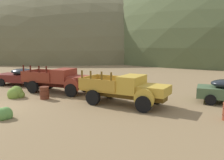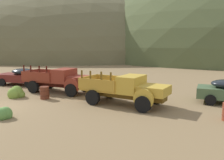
{
  "view_description": "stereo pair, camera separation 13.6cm",
  "coord_description": "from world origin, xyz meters",
  "px_view_note": "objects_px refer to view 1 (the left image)",
  "views": [
    {
      "loc": [
        11.05,
        -11.03,
        3.9
      ],
      "look_at": [
        6.1,
        5.4,
        1.26
      ],
      "focal_mm": 38.84,
      "sensor_mm": 36.0,
      "label": 1
    },
    {
      "loc": [
        11.18,
        -10.99,
        3.9
      ],
      "look_at": [
        6.1,
        5.4,
        1.26
      ],
      "focal_mm": 38.84,
      "sensor_mm": 36.0,
      "label": 2
    }
  ],
  "objects_px": {
    "truck_rust_red": "(63,80)",
    "truck_faded_yellow": "(130,90)",
    "car_oxblood": "(19,76)",
    "oil_drum_spare": "(44,93)"
  },
  "relations": [
    {
      "from": "car_oxblood",
      "to": "truck_faded_yellow",
      "type": "xyz_separation_m",
      "value": [
        11.45,
        -4.26,
        0.18
      ]
    },
    {
      "from": "truck_faded_yellow",
      "to": "oil_drum_spare",
      "type": "xyz_separation_m",
      "value": [
        -6.11,
        -0.04,
        -0.56
      ]
    },
    {
      "from": "truck_rust_red",
      "to": "oil_drum_spare",
      "type": "distance_m",
      "value": 2.41
    },
    {
      "from": "truck_faded_yellow",
      "to": "oil_drum_spare",
      "type": "height_order",
      "value": "truck_faded_yellow"
    },
    {
      "from": "truck_faded_yellow",
      "to": "oil_drum_spare",
      "type": "bearing_deg",
      "value": -166.98
    },
    {
      "from": "truck_rust_red",
      "to": "truck_faded_yellow",
      "type": "distance_m",
      "value": 6.33
    },
    {
      "from": "truck_faded_yellow",
      "to": "car_oxblood",
      "type": "bearing_deg",
      "value": 172.21
    },
    {
      "from": "truck_faded_yellow",
      "to": "oil_drum_spare",
      "type": "relative_size",
      "value": 6.77
    },
    {
      "from": "truck_rust_red",
      "to": "truck_faded_yellow",
      "type": "relative_size",
      "value": 0.99
    },
    {
      "from": "oil_drum_spare",
      "to": "truck_faded_yellow",
      "type": "bearing_deg",
      "value": 0.39
    }
  ]
}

